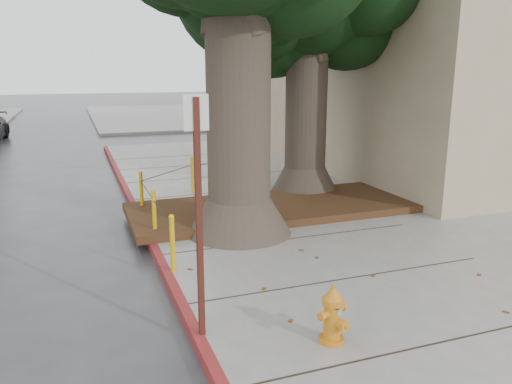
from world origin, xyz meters
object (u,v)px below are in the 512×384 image
at_px(signpost, 199,205).
at_px(car_silver, 275,120).
at_px(car_red, 316,123).
at_px(fire_hydrant, 333,315).

height_order(signpost, car_silver, signpost).
bearing_deg(car_red, car_silver, 41.66).
bearing_deg(fire_hydrant, car_red, 43.31).
xyz_separation_m(signpost, car_red, (10.58, 17.85, -1.18)).
bearing_deg(car_silver, fire_hydrant, 151.98).
height_order(fire_hydrant, car_silver, car_silver).
xyz_separation_m(car_silver, car_red, (1.71, -1.53, -0.07)).
height_order(fire_hydrant, signpost, signpost).
bearing_deg(fire_hydrant, car_silver, 49.23).
bearing_deg(signpost, fire_hydrant, -28.10).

